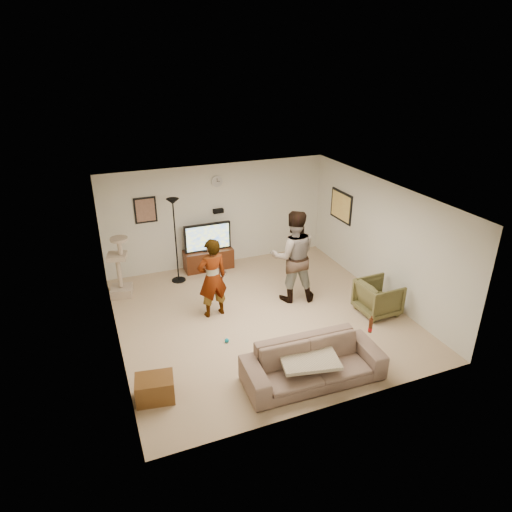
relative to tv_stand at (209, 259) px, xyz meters
name	(u,v)px	position (x,y,z in m)	size (l,w,h in m)	color
floor	(261,316)	(0.35, -2.50, -0.26)	(5.50, 5.50, 0.02)	tan
ceiling	(261,196)	(0.35, -2.50, 2.26)	(5.50, 5.50, 0.02)	silver
wall_back	(218,215)	(0.35, 0.25, 1.00)	(5.50, 0.04, 2.50)	silver
wall_front	(336,337)	(0.35, -5.25, 1.00)	(5.50, 0.04, 2.50)	silver
wall_left	(111,285)	(-2.40, -2.50, 1.00)	(0.04, 5.50, 2.50)	silver
wall_right	(381,239)	(3.10, -2.50, 1.00)	(0.04, 5.50, 2.50)	silver
wall_clock	(217,181)	(0.35, 0.22, 1.85)	(0.26, 0.26, 0.04)	white
wall_speaker	(218,211)	(0.35, 0.19, 1.13)	(0.25, 0.10, 0.10)	black
picture_back	(145,210)	(-1.35, 0.23, 1.35)	(0.42, 0.03, 0.52)	brown
picture_right	(341,206)	(3.08, -0.90, 1.25)	(0.03, 0.78, 0.62)	#EDBA60
tv_stand	(209,259)	(0.00, 0.00, 0.00)	(1.18, 0.45, 0.49)	#39190B
console_box	(217,273)	(0.08, -0.40, -0.21)	(0.40, 0.30, 0.07)	silver
tv	(207,237)	(0.00, 0.00, 0.58)	(1.13, 0.08, 0.67)	black
tv_screen	(208,238)	(0.00, -0.04, 0.58)	(1.04, 0.01, 0.59)	yellow
floor_lamp	(176,241)	(-0.84, -0.37, 0.74)	(0.32, 0.32, 1.98)	black
cat_tree	(118,267)	(-2.15, -0.59, 0.44)	(0.44, 0.44, 1.37)	tan
person_left	(212,278)	(-0.51, -2.10, 0.58)	(0.60, 0.39, 1.65)	#B3B3B3
person_right	(293,256)	(1.25, -2.10, 0.75)	(0.97, 0.75, 1.99)	navy
sofa	(313,363)	(0.39, -4.61, 0.08)	(2.25, 0.88, 0.66)	brown
throw_blanket	(309,358)	(0.30, -4.61, 0.20)	(0.90, 0.70, 0.06)	tan
beer_bottle	(371,326)	(1.42, -4.61, 0.54)	(0.06, 0.06, 0.25)	#4D200D
armchair	(378,297)	(2.59, -3.27, 0.10)	(0.75, 0.77, 0.70)	#4C4827
side_table	(155,388)	(-2.05, -4.11, -0.05)	(0.57, 0.43, 0.38)	#583617
toy_ball	(227,340)	(-0.58, -3.12, -0.20)	(0.08, 0.08, 0.08)	#0A7993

